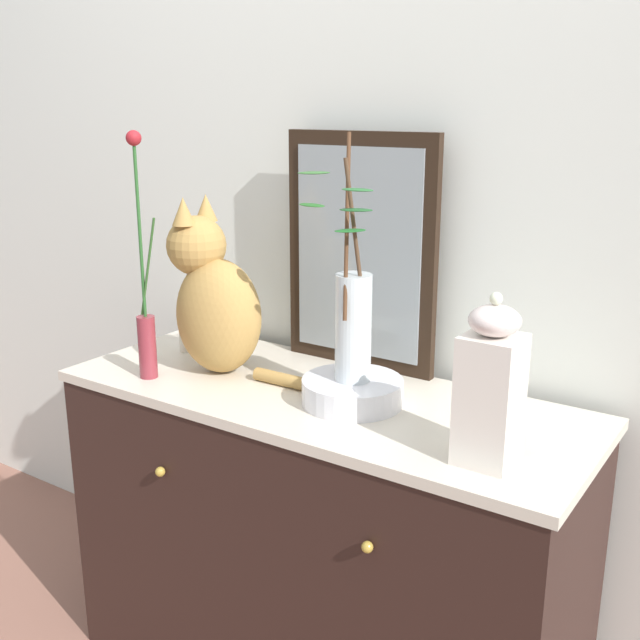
% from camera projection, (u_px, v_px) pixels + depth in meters
% --- Properties ---
extents(wall_back, '(4.40, 0.08, 2.60)m').
position_uv_depth(wall_back, '(391.00, 175.00, 1.93)').
color(wall_back, silver).
rests_on(wall_back, ground_plane).
extents(sideboard, '(1.29, 0.52, 0.81)m').
position_uv_depth(sideboard, '(320.00, 543.00, 1.91)').
color(sideboard, black).
rests_on(sideboard, ground_plane).
extents(mirror_leaning, '(0.42, 0.03, 0.60)m').
position_uv_depth(mirror_leaning, '(360.00, 252.00, 1.92)').
color(mirror_leaning, black).
rests_on(mirror_leaning, sideboard).
extents(cat_sitting, '(0.42, 0.19, 0.44)m').
position_uv_depth(cat_sitting, '(214.00, 299.00, 1.90)').
color(cat_sitting, '#B08545').
rests_on(cat_sitting, sideboard).
extents(vase_slim_green, '(0.08, 0.04, 0.60)m').
position_uv_depth(vase_slim_green, '(145.00, 315.00, 1.86)').
color(vase_slim_green, maroon).
rests_on(vase_slim_green, sideboard).
extents(bowl_porcelain, '(0.23, 0.23, 0.06)m').
position_uv_depth(bowl_porcelain, '(352.00, 391.00, 1.73)').
color(bowl_porcelain, white).
rests_on(bowl_porcelain, sideboard).
extents(vase_glass_clear, '(0.19, 0.13, 0.55)m').
position_uv_depth(vase_glass_clear, '(353.00, 320.00, 1.68)').
color(vase_glass_clear, silver).
rests_on(vase_glass_clear, bowl_porcelain).
extents(jar_lidded_porcelain, '(0.11, 0.11, 0.33)m').
position_uv_depth(jar_lidded_porcelain, '(490.00, 387.00, 1.42)').
color(jar_lidded_porcelain, white).
rests_on(jar_lidded_porcelain, sideboard).
extents(candle_pillar, '(0.05, 0.05, 0.14)m').
position_uv_depth(candle_pillar, '(187.00, 329.00, 2.09)').
color(candle_pillar, beige).
rests_on(candle_pillar, sideboard).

